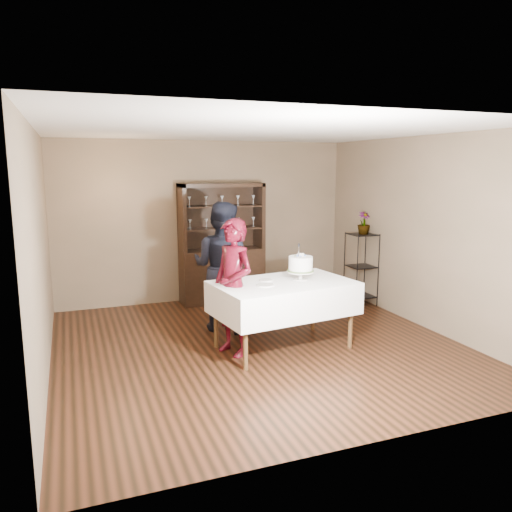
% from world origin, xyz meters
% --- Properties ---
extents(floor, '(5.00, 5.00, 0.00)m').
position_xyz_m(floor, '(0.00, 0.00, 0.00)').
color(floor, black).
rests_on(floor, ground).
extents(ceiling, '(5.00, 5.00, 0.00)m').
position_xyz_m(ceiling, '(0.00, 0.00, 2.70)').
color(ceiling, silver).
rests_on(ceiling, back_wall).
extents(back_wall, '(5.00, 0.02, 2.70)m').
position_xyz_m(back_wall, '(0.00, 2.50, 1.35)').
color(back_wall, brown).
rests_on(back_wall, floor).
extents(wall_left, '(0.02, 5.00, 2.70)m').
position_xyz_m(wall_left, '(-2.50, 0.00, 1.35)').
color(wall_left, brown).
rests_on(wall_left, floor).
extents(wall_right, '(0.02, 5.00, 2.70)m').
position_xyz_m(wall_right, '(2.50, 0.00, 1.35)').
color(wall_right, brown).
rests_on(wall_right, floor).
extents(china_hutch, '(1.40, 0.48, 2.00)m').
position_xyz_m(china_hutch, '(0.20, 2.25, 0.66)').
color(china_hutch, black).
rests_on(china_hutch, floor).
extents(plant_etagere, '(0.42, 0.42, 1.20)m').
position_xyz_m(plant_etagere, '(2.28, 1.20, 0.65)').
color(plant_etagere, black).
rests_on(plant_etagere, floor).
extents(cake_table, '(1.83, 1.26, 0.86)m').
position_xyz_m(cake_table, '(0.26, -0.19, 0.65)').
color(cake_table, white).
rests_on(cake_table, floor).
extents(woman, '(0.61, 0.72, 1.67)m').
position_xyz_m(woman, '(-0.38, -0.15, 0.83)').
color(woman, '#350410').
rests_on(woman, floor).
extents(man, '(1.11, 1.09, 1.80)m').
position_xyz_m(man, '(-0.23, 0.80, 0.90)').
color(man, black).
rests_on(man, floor).
extents(cake, '(0.34, 0.34, 0.47)m').
position_xyz_m(cake, '(0.52, -0.14, 1.04)').
color(cake, silver).
rests_on(cake, cake_table).
extents(plate_near, '(0.23, 0.23, 0.01)m').
position_xyz_m(plate_near, '(-0.02, -0.29, 0.86)').
color(plate_near, silver).
rests_on(plate_near, cake_table).
extents(plate_far, '(0.19, 0.19, 0.01)m').
position_xyz_m(plate_far, '(0.08, -0.05, 0.86)').
color(plate_far, silver).
rests_on(plate_far, cake_table).
extents(potted_plant, '(0.22, 0.22, 0.36)m').
position_xyz_m(potted_plant, '(2.29, 1.18, 1.37)').
color(potted_plant, '#486530').
rests_on(potted_plant, plant_etagere).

